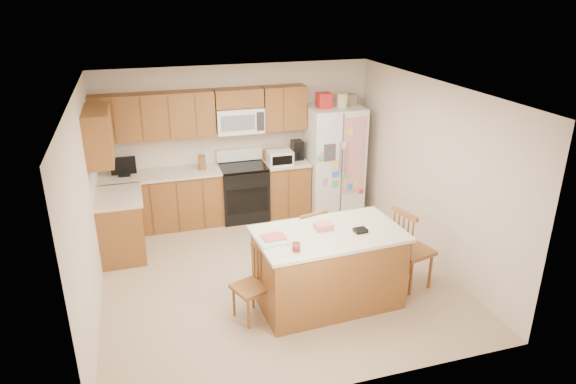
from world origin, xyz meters
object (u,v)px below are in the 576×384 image
object	(u,v)px
refrigerator	(333,158)
windsor_chair_left	(252,286)
windsor_chair_back	(307,245)
stove	(243,191)
windsor_chair_right	(410,250)
island	(328,267)

from	to	relation	value
refrigerator	windsor_chair_left	world-z (taller)	refrigerator
refrigerator	windsor_chair_back	distance (m)	2.42
windsor_chair_left	refrigerator	bearing A→B (deg)	52.94
stove	windsor_chair_back	size ratio (longest dim) A/B	1.15
windsor_chair_back	windsor_chair_right	xyz separation A→B (m)	(1.19, -0.60, 0.05)
refrigerator	island	bearing A→B (deg)	-112.58
stove	refrigerator	distance (m)	1.63
stove	windsor_chair_right	world-z (taller)	stove
stove	refrigerator	bearing A→B (deg)	-2.30
stove	windsor_chair_back	distance (m)	2.16
island	windsor_chair_back	bearing A→B (deg)	94.31
stove	windsor_chair_back	xyz separation A→B (m)	(0.39, -2.13, -0.01)
refrigerator	windsor_chair_back	xyz separation A→B (m)	(-1.18, -2.06, -0.46)
windsor_chair_back	windsor_chair_right	size ratio (longest dim) A/B	0.91
island	windsor_chair_back	size ratio (longest dim) A/B	1.82
stove	windsor_chair_left	xyz separation A→B (m)	(-0.52, -2.83, -0.06)
refrigerator	windsor_chair_left	size ratio (longest dim) A/B	2.31
stove	windsor_chair_left	bearing A→B (deg)	-100.34
windsor_chair_back	windsor_chair_right	distance (m)	1.33
stove	refrigerator	world-z (taller)	refrigerator
island	windsor_chair_back	xyz separation A→B (m)	(-0.05, 0.65, -0.02)
stove	island	bearing A→B (deg)	-80.95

